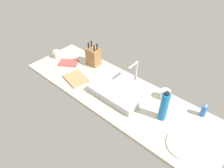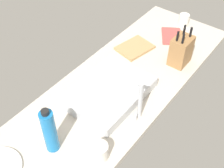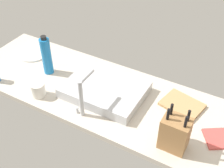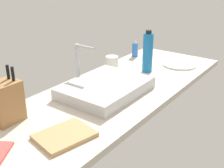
% 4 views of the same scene
% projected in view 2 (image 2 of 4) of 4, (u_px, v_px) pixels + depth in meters
% --- Properties ---
extents(countertop_slab, '(1.99, 0.62, 0.04)m').
position_uv_depth(countertop_slab, '(112.00, 94.00, 1.78)').
color(countertop_slab, beige).
rests_on(countertop_slab, ground).
extents(sink_basin, '(0.48, 0.36, 0.06)m').
position_uv_depth(sink_basin, '(109.00, 92.00, 1.73)').
color(sink_basin, '#B7BABF').
rests_on(sink_basin, countertop_slab).
extents(faucet, '(0.05, 0.14, 0.24)m').
position_uv_depth(faucet, '(138.00, 96.00, 1.55)').
color(faucet, '#B7BABF').
rests_on(faucet, countertop_slab).
extents(knife_block, '(0.14, 0.11, 0.26)m').
position_uv_depth(knife_block, '(181.00, 51.00, 1.89)').
color(knife_block, '#9E7042').
rests_on(knife_block, countertop_slab).
extents(cutting_board, '(0.26, 0.22, 0.02)m').
position_uv_depth(cutting_board, '(135.00, 48.00, 2.06)').
color(cutting_board, tan).
rests_on(cutting_board, countertop_slab).
extents(water_bottle, '(0.07, 0.07, 0.28)m').
position_uv_depth(water_bottle, '(49.00, 131.00, 1.41)').
color(water_bottle, '#1970B7').
rests_on(water_bottle, countertop_slab).
extents(dish_towel, '(0.25, 0.23, 0.01)m').
position_uv_depth(dish_towel, '(172.00, 36.00, 2.16)').
color(dish_towel, '#CC4C47').
rests_on(dish_towel, countertop_slab).
extents(coffee_mug, '(0.07, 0.07, 0.09)m').
position_uv_depth(coffee_mug, '(184.00, 20.00, 2.24)').
color(coffee_mug, silver).
rests_on(coffee_mug, countertop_slab).
extents(ceramic_cup, '(0.09, 0.09, 0.09)m').
position_uv_depth(ceramic_cup, '(99.00, 152.00, 1.43)').
color(ceramic_cup, silver).
rests_on(ceramic_cup, countertop_slab).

